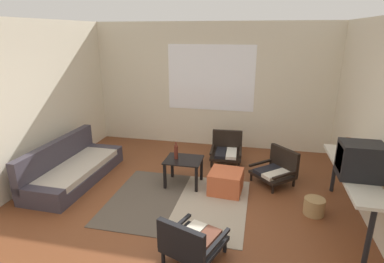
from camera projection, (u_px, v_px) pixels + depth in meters
ground_plane at (174, 216)px, 4.40m from camera, size 7.80×7.80×0.00m
far_wall_with_window at (211, 86)px, 6.82m from camera, size 5.60×0.13×2.70m
side_wall_left at (13, 109)px, 4.82m from camera, size 0.12×6.60×2.70m
area_rug at (178, 202)px, 4.75m from camera, size 2.10×1.80×0.01m
couch at (72, 169)px, 5.40m from camera, size 0.83×2.03×0.70m
coffee_table at (184, 165)px, 5.20m from camera, size 0.61×0.51×0.46m
armchair_by_window at (226, 149)px, 6.16m from camera, size 0.63×0.62×0.60m
armchair_striped_foreground at (191, 242)px, 3.45m from camera, size 0.76×0.79×0.58m
armchair_corner at (277, 168)px, 5.30m from camera, size 0.83×0.83×0.59m
ottoman_orange at (226, 182)px, 5.01m from camera, size 0.55×0.55×0.36m
console_shelf at (352, 175)px, 4.04m from camera, size 0.40×1.89×0.78m
crt_television at (361, 161)px, 3.75m from camera, size 0.50×0.39×0.44m
clay_vase at (347, 150)px, 4.36m from camera, size 0.20×0.20×0.30m
glass_bottle at (176, 152)px, 5.15m from camera, size 0.06×0.06×0.29m
wicker_basket at (314, 206)px, 4.41m from camera, size 0.29×0.29×0.24m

